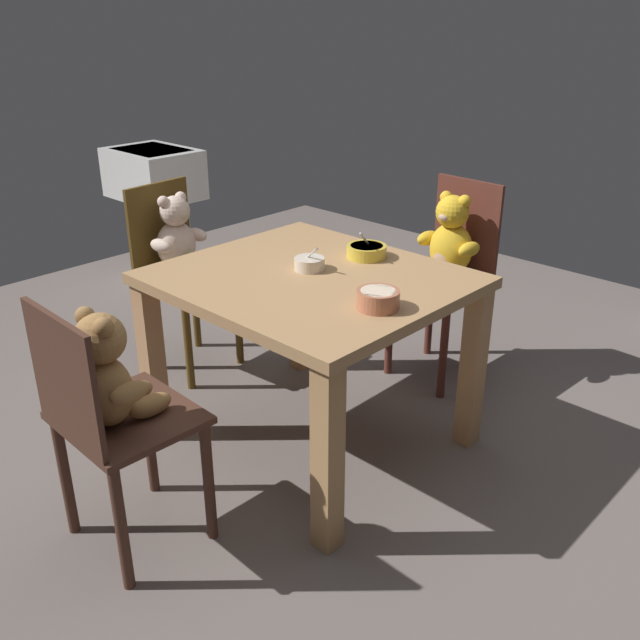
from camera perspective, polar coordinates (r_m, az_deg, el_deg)
The scene contains 9 objects.
ground_plane at distance 2.89m, azimuth -0.69°, elevation -9.92°, with size 5.20×5.20×0.04m.
dining_table at distance 2.60m, azimuth -0.76°, elevation 1.23°, with size 1.05×0.93×0.71m.
teddy_chair_near_left at distance 3.29m, azimuth -11.38°, elevation 5.14°, with size 0.40×0.41×0.88m.
teddy_chair_near_front at distance 2.16m, azimuth -16.89°, elevation -5.84°, with size 0.42×0.38×0.85m.
teddy_chair_far_center at distance 3.19m, azimuth 10.40°, elevation 4.97°, with size 0.39×0.38×0.91m.
porridge_bowl_yellow_far_center at distance 2.74m, azimuth 3.84°, elevation 5.68°, with size 0.16×0.16×0.13m.
porridge_bowl_terracotta_near_right at distance 2.26m, azimuth 4.78°, elevation 1.74°, with size 0.14×0.14×0.06m.
porridge_bowl_cream_center at distance 2.60m, azimuth -0.87°, elevation 4.67°, with size 0.12×0.11×0.10m.
sink_basin at distance 4.56m, azimuth -13.33°, elevation 10.02°, with size 0.56×0.42×0.81m.
Camera 1 is at (1.67, -1.71, 1.60)m, focal length 38.99 mm.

